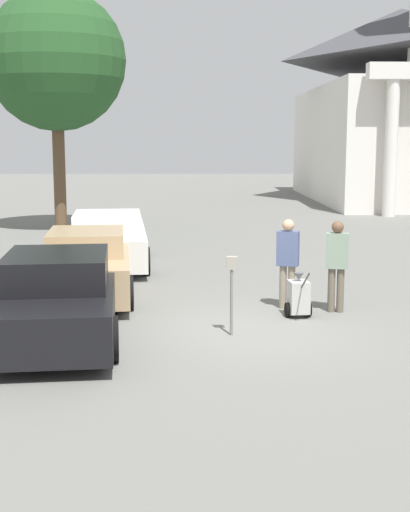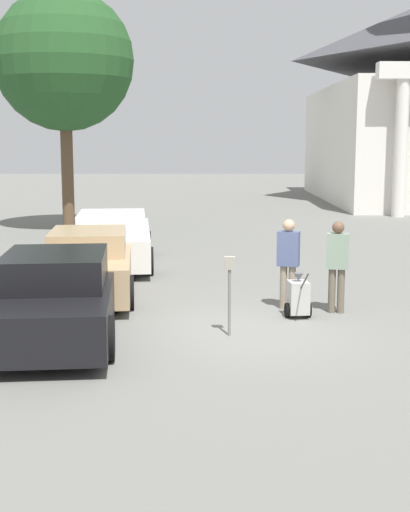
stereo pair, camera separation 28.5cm
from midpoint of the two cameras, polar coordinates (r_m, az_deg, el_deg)
The scene contains 9 objects.
ground_plane at distance 12.40m, azimuth 2.98°, elevation -6.09°, with size 120.00×120.00×0.00m, color slate.
parked_car_black at distance 12.24m, azimuth -11.09°, elevation -3.21°, with size 2.36×5.14×1.45m.
parked_car_tan at distance 15.42m, azimuth -8.71°, elevation -0.63°, with size 2.26×5.00×1.41m.
parked_car_white at distance 19.06m, azimuth -6.99°, elevation 1.31°, with size 2.46×5.28×1.42m.
parking_meter at distance 11.97m, azimuth 2.66°, elevation -1.99°, with size 0.18×0.09×1.36m.
person_worker at distance 13.96m, azimuth 7.26°, elevation -0.17°, with size 0.47×0.33×1.77m.
person_supervisor at distance 13.81m, azimuth 11.12°, elevation -0.38°, with size 0.45×0.30×1.77m.
equipment_cart at distance 13.43m, azimuth 8.07°, elevation -3.28°, with size 0.50×1.00×1.00m.
shade_tree at distance 26.81m, azimuth -10.90°, elevation 15.06°, with size 5.01×5.01×8.61m.
Camera 2 is at (-0.44, -11.95, 3.27)m, focal length 50.00 mm.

